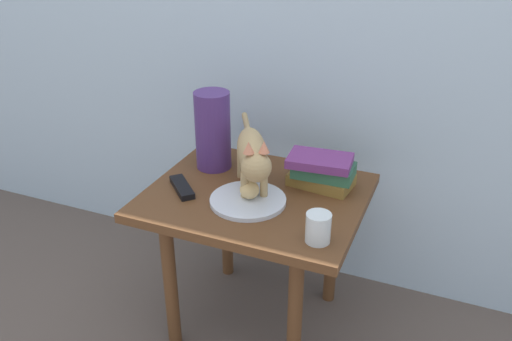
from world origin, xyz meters
TOP-DOWN VIEW (x-y plane):
  - ground_plane at (0.00, 0.00)m, footprint 6.00×6.00m
  - side_table at (0.00, 0.00)m, footprint 0.68×0.56m
  - plate at (0.00, -0.06)m, footprint 0.24×0.24m
  - bread_roll at (0.00, -0.05)m, footprint 0.09×0.10m
  - cat at (-0.01, 0.01)m, footprint 0.26×0.43m
  - book_stack at (0.18, 0.12)m, footprint 0.22×0.16m
  - green_vase at (-0.21, 0.12)m, footprint 0.12×0.12m
  - candle_jar at (0.26, -0.18)m, footprint 0.07×0.07m
  - tv_remote at (-0.23, -0.07)m, footprint 0.14×0.14m

SIDE VIEW (x-z plane):
  - ground_plane at x=0.00m, z-range 0.00..0.00m
  - side_table at x=0.00m, z-range 0.18..0.71m
  - plate at x=0.00m, z-range 0.52..0.54m
  - tv_remote at x=-0.23m, z-range 0.52..0.54m
  - candle_jar at x=0.26m, z-range 0.52..0.60m
  - bread_roll at x=0.00m, z-range 0.54..0.59m
  - book_stack at x=0.18m, z-range 0.52..0.63m
  - cat at x=-0.01m, z-range 0.54..0.77m
  - green_vase at x=-0.21m, z-range 0.52..0.79m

